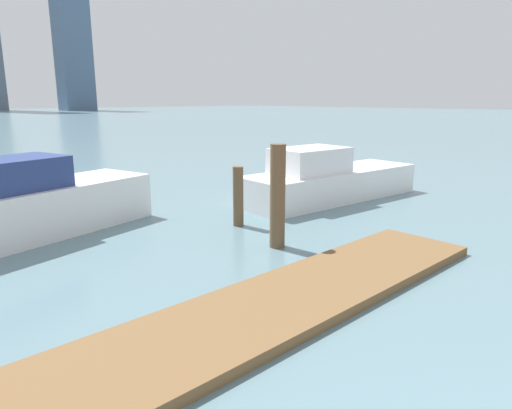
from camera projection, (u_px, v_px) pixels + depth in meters
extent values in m
cube|color=brown|center=(274.00, 306.00, 7.51)|extent=(10.31, 2.00, 0.18)
cylinder|color=brown|center=(278.00, 197.00, 10.54)|extent=(0.36, 0.36, 2.43)
cylinder|color=brown|center=(238.00, 196.00, 12.44)|extent=(0.29, 0.29, 1.64)
cube|color=white|center=(331.00, 185.00, 15.84)|extent=(7.03, 2.52, 1.02)
cube|color=white|center=(310.00, 161.00, 14.96)|extent=(2.58, 1.79, 0.84)
cube|color=white|center=(38.00, 210.00, 11.69)|extent=(6.22, 3.30, 1.26)
cube|color=navy|center=(5.00, 175.00, 10.87)|extent=(2.95, 2.15, 0.77)
cube|color=slate|center=(71.00, 32.00, 128.06)|extent=(8.64, 8.06, 43.01)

